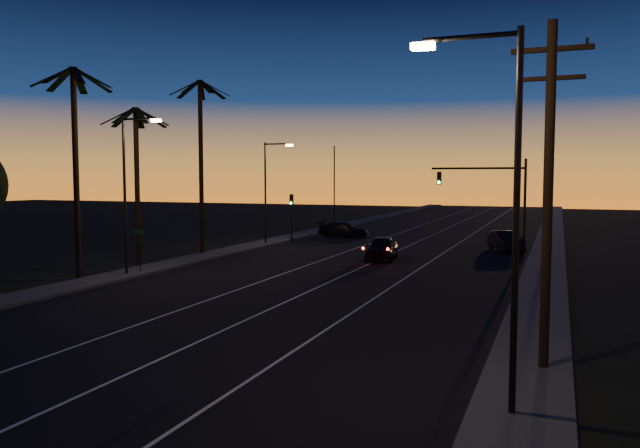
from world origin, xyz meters
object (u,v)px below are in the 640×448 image
at_px(utility_pole, 548,188).
at_px(cross_car, 343,229).
at_px(signal_mast, 492,188).
at_px(right_car, 506,241).
at_px(lead_car, 382,248).

xyz_separation_m(utility_pole, cross_car, (-18.66, 36.60, -4.61)).
bearing_deg(signal_mast, right_car, 8.87).
bearing_deg(signal_mast, utility_pole, -81.53).
distance_m(signal_mast, right_car, 4.14).
bearing_deg(cross_car, signal_mast, -24.96).
bearing_deg(lead_car, cross_car, 118.12).
bearing_deg(right_car, signal_mast, -171.13).
bearing_deg(lead_car, utility_pole, -63.72).
xyz_separation_m(signal_mast, lead_car, (-6.48, -7.82, -3.98)).
bearing_deg(right_car, utility_pole, -83.51).
bearing_deg(cross_car, right_car, -22.93).
bearing_deg(cross_car, lead_car, -61.88).
height_order(utility_pole, lead_car, utility_pole).
height_order(signal_mast, right_car, signal_mast).
distance_m(right_car, cross_car, 16.54).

